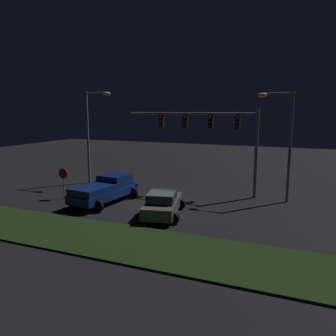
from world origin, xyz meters
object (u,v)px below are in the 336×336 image
at_px(car_sedan, 163,204).
at_px(traffic_signal_gantry, 211,128).
at_px(street_lamp_left, 92,126).
at_px(street_lamp_right, 283,133).
at_px(pickup_truck, 106,188).
at_px(stop_sign, 63,177).

relative_size(car_sedan, traffic_signal_gantry, 0.46).
bearing_deg(traffic_signal_gantry, street_lamp_left, -178.41).
height_order(street_lamp_left, street_lamp_right, street_lamp_left).
bearing_deg(car_sedan, pickup_truck, 62.28).
height_order(pickup_truck, street_lamp_left, street_lamp_left).
relative_size(traffic_signal_gantry, street_lamp_left, 1.30).
bearing_deg(car_sedan, stop_sign, 70.22).
relative_size(street_lamp_right, stop_sign, 3.42).
relative_size(street_lamp_left, street_lamp_right, 1.04).
bearing_deg(street_lamp_right, car_sedan, -135.59).
xyz_separation_m(street_lamp_left, street_lamp_right, (15.55, 0.06, -0.18)).
bearing_deg(car_sedan, traffic_signal_gantry, -23.65).
relative_size(pickup_truck, traffic_signal_gantry, 0.54).
relative_size(car_sedan, stop_sign, 2.11).
bearing_deg(stop_sign, street_lamp_left, 100.92).
bearing_deg(pickup_truck, traffic_signal_gantry, -43.21).
bearing_deg(car_sedan, street_lamp_left, 43.15).
bearing_deg(pickup_truck, car_sedan, -98.37).
xyz_separation_m(pickup_truck, stop_sign, (-3.40, -0.31, 0.56)).
distance_m(street_lamp_right, stop_sign, 15.81).
xyz_separation_m(car_sedan, street_lamp_right, (6.32, 6.19, 4.09)).
distance_m(car_sedan, street_lamp_left, 11.88).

